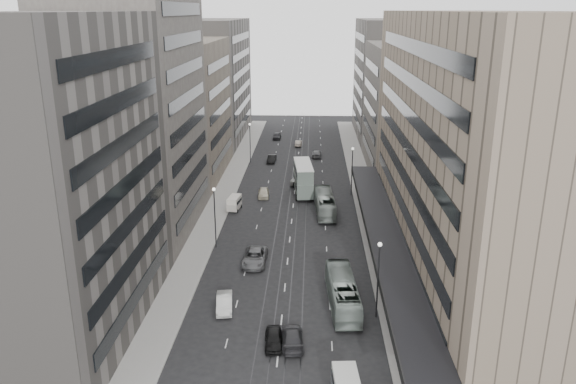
% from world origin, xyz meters
% --- Properties ---
extents(ground, '(220.00, 220.00, 0.00)m').
position_xyz_m(ground, '(0.00, 0.00, 0.00)').
color(ground, black).
rests_on(ground, ground).
extents(sidewalk_right, '(4.00, 125.00, 0.15)m').
position_xyz_m(sidewalk_right, '(12.00, 37.50, 0.07)').
color(sidewalk_right, gray).
rests_on(sidewalk_right, ground).
extents(sidewalk_left, '(4.00, 125.00, 0.15)m').
position_xyz_m(sidewalk_left, '(-12.00, 37.50, 0.07)').
color(sidewalk_left, gray).
rests_on(sidewalk_left, ground).
extents(department_store, '(19.20, 60.00, 30.00)m').
position_xyz_m(department_store, '(21.45, 8.00, 14.95)').
color(department_store, gray).
rests_on(department_store, ground).
extents(building_right_mid, '(15.00, 28.00, 24.00)m').
position_xyz_m(building_right_mid, '(21.50, 52.00, 12.00)').
color(building_right_mid, '#4C4641').
rests_on(building_right_mid, ground).
extents(building_right_far, '(15.00, 32.00, 28.00)m').
position_xyz_m(building_right_far, '(21.50, 82.00, 14.00)').
color(building_right_far, slate).
rests_on(building_right_far, ground).
extents(building_left_a, '(15.00, 28.00, 30.00)m').
position_xyz_m(building_left_a, '(-21.50, -8.00, 15.00)').
color(building_left_a, slate).
rests_on(building_left_a, ground).
extents(building_left_b, '(15.00, 26.00, 34.00)m').
position_xyz_m(building_left_b, '(-21.50, 19.00, 17.00)').
color(building_left_b, '#4C4641').
rests_on(building_left_b, ground).
extents(building_left_c, '(15.00, 28.00, 25.00)m').
position_xyz_m(building_left_c, '(-21.50, 46.00, 12.50)').
color(building_left_c, '#726859').
rests_on(building_left_c, ground).
extents(building_left_d, '(15.00, 38.00, 28.00)m').
position_xyz_m(building_left_d, '(-21.50, 79.00, 14.00)').
color(building_left_d, slate).
rests_on(building_left_d, ground).
extents(lamp_right_near, '(0.44, 0.44, 8.32)m').
position_xyz_m(lamp_right_near, '(9.70, -5.00, 5.20)').
color(lamp_right_near, '#262628').
rests_on(lamp_right_near, ground).
extents(lamp_right_far, '(0.44, 0.44, 8.32)m').
position_xyz_m(lamp_right_far, '(9.70, 35.00, 5.20)').
color(lamp_right_far, '#262628').
rests_on(lamp_right_far, ground).
extents(lamp_left_near, '(0.44, 0.44, 8.32)m').
position_xyz_m(lamp_left_near, '(-9.70, 12.00, 5.20)').
color(lamp_left_near, '#262628').
rests_on(lamp_left_near, ground).
extents(lamp_left_far, '(0.44, 0.44, 8.32)m').
position_xyz_m(lamp_left_far, '(-9.70, 55.00, 5.20)').
color(lamp_left_far, '#262628').
rests_on(lamp_left_far, ground).
extents(bus_near, '(3.47, 11.68, 3.21)m').
position_xyz_m(bus_near, '(6.33, -2.85, 1.60)').
color(bus_near, gray).
rests_on(bus_near, ground).
extents(bus_far, '(3.26, 11.44, 3.15)m').
position_xyz_m(bus_far, '(5.00, 25.89, 1.58)').
color(bus_far, gray).
rests_on(bus_far, ground).
extents(double_decker, '(3.79, 10.03, 5.37)m').
position_xyz_m(double_decker, '(1.50, 35.15, 2.90)').
color(double_decker, slate).
rests_on(double_decker, ground).
extents(panel_van, '(2.10, 3.71, 2.23)m').
position_xyz_m(panel_van, '(-9.20, 26.60, 1.23)').
color(panel_van, '#BDB6AB').
rests_on(panel_van, ground).
extents(sedan_0, '(1.93, 4.20, 1.40)m').
position_xyz_m(sedan_0, '(-0.50, -10.61, 0.70)').
color(sedan_0, black).
rests_on(sedan_0, ground).
extents(sedan_1, '(2.23, 4.82, 1.53)m').
position_xyz_m(sedan_1, '(-6.14, -4.13, 0.76)').
color(sedan_1, silver).
rests_on(sedan_1, ground).
extents(sedan_2, '(2.98, 6.17, 1.69)m').
position_xyz_m(sedan_2, '(-4.05, 7.15, 0.85)').
color(sedan_2, '#5E5F61').
rests_on(sedan_2, ground).
extents(sedan_3, '(2.49, 5.23, 1.47)m').
position_xyz_m(sedan_3, '(1.24, -10.31, 0.74)').
color(sedan_3, '#2A2A2D').
rests_on(sedan_3, ground).
extents(sedan_4, '(2.03, 4.57, 1.53)m').
position_xyz_m(sedan_4, '(-5.14, 33.16, 0.76)').
color(sedan_4, beige).
rests_on(sedan_4, ground).
extents(sedan_5, '(1.80, 4.61, 1.49)m').
position_xyz_m(sedan_5, '(-5.36, 55.78, 0.75)').
color(sedan_5, black).
rests_on(sedan_5, ground).
extents(sedan_6, '(3.47, 6.19, 1.64)m').
position_xyz_m(sedan_6, '(0.79, 41.41, 0.82)').
color(sedan_6, silver).
rests_on(sedan_6, ground).
extents(sedan_7, '(2.19, 4.91, 1.40)m').
position_xyz_m(sedan_7, '(3.97, 60.65, 0.70)').
color(sedan_7, slate).
rests_on(sedan_7, ground).
extents(sedan_8, '(1.96, 4.65, 1.57)m').
position_xyz_m(sedan_8, '(-5.64, 77.77, 0.78)').
color(sedan_8, black).
rests_on(sedan_8, ground).
extents(sedan_9, '(1.57, 4.07, 1.32)m').
position_xyz_m(sedan_9, '(-0.18, 70.75, 0.66)').
color(sedan_9, beige).
rests_on(sedan_9, ground).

